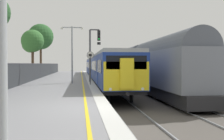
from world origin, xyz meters
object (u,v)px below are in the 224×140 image
commuter_train_at_platform (101,67)px  freight_train_adjacent_track (143,65)px  signal_gantry (93,49)px  speed_limit_sign (90,64)px  platform_lamp_mid (72,49)px  background_tree_right (32,42)px  background_tree_centre (40,37)px

commuter_train_at_platform → freight_train_adjacent_track: size_ratio=1.37×
signal_gantry → speed_limit_sign: 3.75m
freight_train_adjacent_track → platform_lamp_mid: size_ratio=5.97×
platform_lamp_mid → background_tree_right: (-5.89, 13.97, 1.69)m
commuter_train_at_platform → platform_lamp_mid: platform_lamp_mid is taller
commuter_train_at_platform → platform_lamp_mid: bearing=-106.5°
platform_lamp_mid → background_tree_centre: bearing=104.2°
freight_train_adjacent_track → speed_limit_sign: (-5.85, -6.12, 0.12)m
signal_gantry → speed_limit_sign: (-0.37, -3.46, -1.40)m
signal_gantry → background_tree_centre: background_tree_centre is taller
signal_gantry → freight_train_adjacent_track: bearing=25.8°
signal_gantry → background_tree_right: background_tree_right is taller
speed_limit_sign → background_tree_right: size_ratio=0.43×
background_tree_right → signal_gantry: bearing=-57.9°
freight_train_adjacent_track → commuter_train_at_platform: bearing=118.7°
freight_train_adjacent_track → platform_lamp_mid: 8.60m
speed_limit_sign → commuter_train_at_platform: bearing=82.2°
background_tree_centre → background_tree_right: background_tree_centre is taller
commuter_train_at_platform → speed_limit_sign: bearing=-97.8°
platform_lamp_mid → background_tree_right: bearing=112.9°
platform_lamp_mid → signal_gantry: bearing=37.9°
commuter_train_at_platform → platform_lamp_mid: (-3.40, -11.47, 1.77)m
platform_lamp_mid → background_tree_centre: 26.22m
freight_train_adjacent_track → background_tree_centre: background_tree_centre is taller
commuter_train_at_platform → signal_gantry: bearing=-98.4°
commuter_train_at_platform → speed_limit_sign: 13.57m
freight_train_adjacent_track → background_tree_centre: bearing=123.2°
commuter_train_at_platform → background_tree_right: 10.23m
commuter_train_at_platform → background_tree_right: background_tree_right is taller
signal_gantry → background_tree_centre: (-8.30, 23.71, 3.31)m
freight_train_adjacent_track → signal_gantry: 6.28m
speed_limit_sign → signal_gantry: bearing=83.9°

